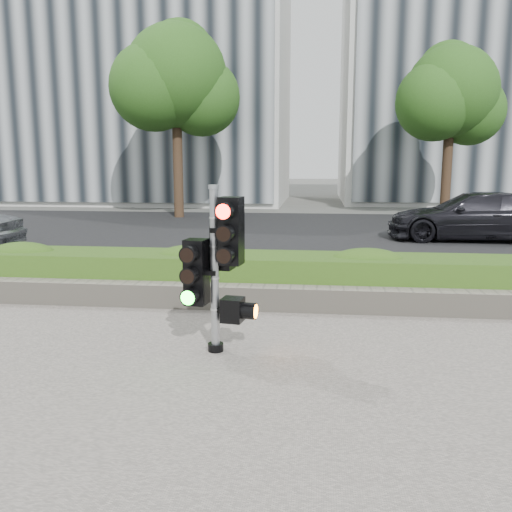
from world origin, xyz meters
name	(u,v)px	position (x,y,z in m)	size (l,w,h in m)	color
ground	(247,358)	(0.00, 0.00, 0.00)	(120.00, 120.00, 0.00)	#51514C
sidewalk	(197,494)	(0.00, -2.50, 0.01)	(16.00, 11.00, 0.03)	#9E9389
road	(292,235)	(0.00, 10.00, 0.01)	(60.00, 13.00, 0.02)	black
curb	(271,287)	(0.00, 3.15, 0.06)	(60.00, 0.25, 0.12)	gray
stone_wall	(264,298)	(0.00, 1.90, 0.20)	(12.00, 0.32, 0.34)	gray
hedge	(268,277)	(0.00, 2.55, 0.37)	(12.00, 1.00, 0.68)	#5C902C
building_left	(132,56)	(-9.00, 23.00, 7.50)	(16.00, 9.00, 15.00)	#B7B7B2
tree_left	(176,80)	(-4.52, 14.56, 5.04)	(4.61, 4.03, 7.34)	black
tree_right	(450,96)	(5.48, 15.55, 4.48)	(4.10, 3.58, 6.53)	black
traffic_signal	(218,261)	(-0.34, 0.13, 1.06)	(0.66, 0.52, 1.86)	black
car_dark	(473,216)	(4.89, 9.47, 0.67)	(1.81, 4.45, 1.29)	black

